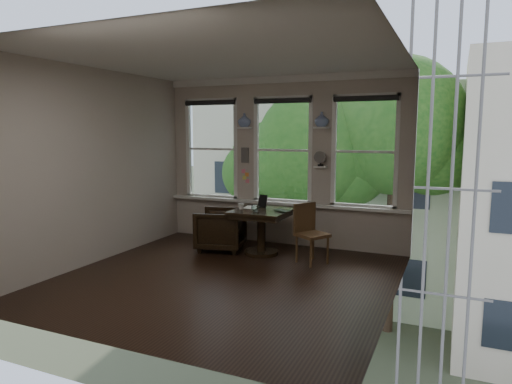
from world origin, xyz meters
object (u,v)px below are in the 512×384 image
at_px(armchair_left, 220,229).
at_px(mug, 241,206).
at_px(laptop, 279,211).
at_px(side_chair_right, 312,234).
at_px(table, 261,232).

height_order(armchair_left, mug, mug).
relative_size(laptop, mug, 3.06).
bearing_deg(laptop, mug, -149.08).
xyz_separation_m(armchair_left, side_chair_right, (1.69, -0.15, 0.10)).
distance_m(armchair_left, laptop, 1.17).
bearing_deg(side_chair_right, laptop, 112.13).
xyz_separation_m(table, mug, (-0.34, -0.07, 0.42)).
height_order(side_chair_right, laptop, side_chair_right).
bearing_deg(mug, armchair_left, 173.29).
xyz_separation_m(table, side_chair_right, (0.93, -0.17, 0.09)).
bearing_deg(table, armchair_left, -178.24).
distance_m(table, side_chair_right, 0.95).
relative_size(armchair_left, mug, 7.40).
distance_m(table, armchair_left, 0.76).
distance_m(table, mug, 0.55).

